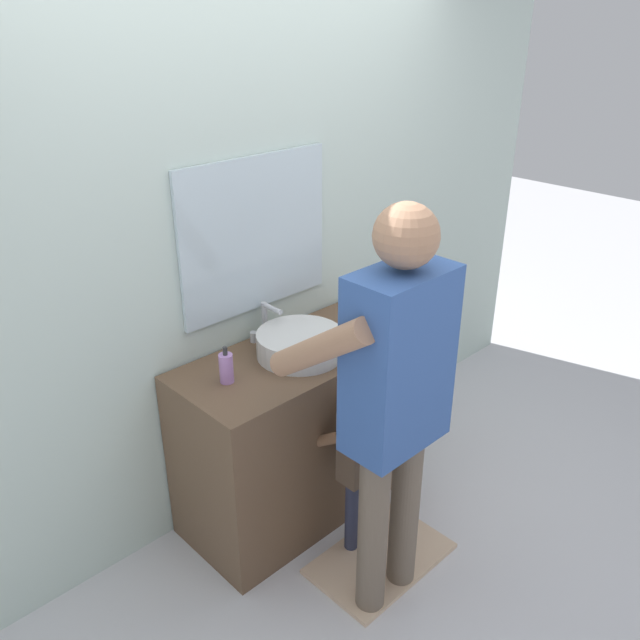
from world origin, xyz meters
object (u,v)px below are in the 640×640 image
toothbrush_cup (359,321)px  adult_parent (394,385)px  child_toddler (360,453)px  soap_bottle (226,368)px

toothbrush_cup → adult_parent: 0.81m
child_toddler → adult_parent: bearing=-114.4°
soap_bottle → child_toddler: size_ratio=0.19×
adult_parent → toothbrush_cup: bearing=51.9°
child_toddler → adult_parent: adult_parent is taller
toothbrush_cup → child_toddler: size_ratio=0.23×
toothbrush_cup → soap_bottle: 0.76m
child_toddler → adult_parent: 0.59m
soap_bottle → toothbrush_cup: bearing=-4.5°
soap_bottle → adult_parent: (0.26, -0.69, 0.11)m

